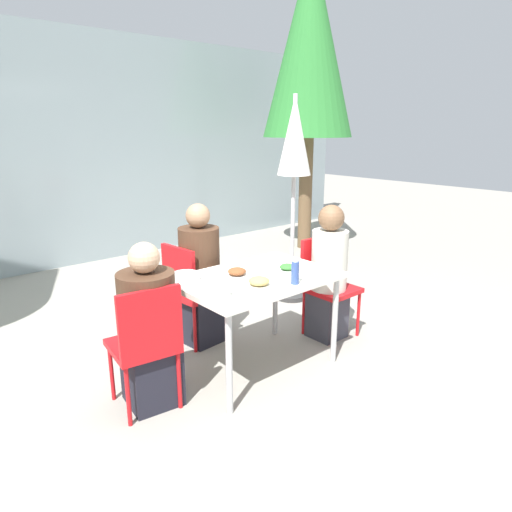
% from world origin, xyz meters
% --- Properties ---
extents(ground_plane, '(24.00, 24.00, 0.00)m').
position_xyz_m(ground_plane, '(0.00, 0.00, 0.00)').
color(ground_plane, gray).
extents(building_facade, '(10.00, 0.20, 3.00)m').
position_xyz_m(building_facade, '(0.00, 3.76, 1.50)').
color(building_facade, '#89999E').
rests_on(building_facade, ground).
extents(dining_table, '(1.15, 0.79, 0.75)m').
position_xyz_m(dining_table, '(0.00, 0.00, 0.68)').
color(dining_table, silver).
rests_on(dining_table, ground).
extents(chair_left, '(0.45, 0.45, 0.87)m').
position_xyz_m(chair_left, '(-0.89, 0.03, 0.51)').
color(chair_left, red).
rests_on(chair_left, ground).
extents(person_left, '(0.37, 0.37, 1.11)m').
position_xyz_m(person_left, '(-0.83, 0.11, 0.52)').
color(person_left, black).
rests_on(person_left, ground).
extents(chair_right, '(0.40, 0.40, 0.87)m').
position_xyz_m(chair_right, '(0.88, 0.08, 0.51)').
color(chair_right, red).
rests_on(chair_right, ground).
extents(person_right, '(0.31, 0.31, 1.18)m').
position_xyz_m(person_right, '(0.83, -0.00, 0.57)').
color(person_right, '#383842').
rests_on(person_right, ground).
extents(chair_far, '(0.44, 0.44, 0.87)m').
position_xyz_m(chair_far, '(-0.15, 0.69, 0.51)').
color(chair_far, red).
rests_on(chair_far, ground).
extents(person_far, '(0.34, 0.34, 1.21)m').
position_xyz_m(person_far, '(-0.06, 0.65, 0.57)').
color(person_far, black).
rests_on(person_far, ground).
extents(closed_umbrella, '(0.36, 0.36, 2.11)m').
position_xyz_m(closed_umbrella, '(1.28, 0.89, 1.58)').
color(closed_umbrella, '#333333').
rests_on(closed_umbrella, ground).
extents(plate_0, '(0.21, 0.21, 0.06)m').
position_xyz_m(plate_0, '(0.24, -0.08, 0.77)').
color(plate_0, white).
rests_on(plate_0, dining_table).
extents(plate_1, '(0.26, 0.26, 0.07)m').
position_xyz_m(plate_1, '(-0.14, -0.20, 0.77)').
color(plate_1, white).
rests_on(plate_1, dining_table).
extents(plate_2, '(0.24, 0.24, 0.07)m').
position_xyz_m(plate_2, '(-0.12, 0.07, 0.77)').
color(plate_2, white).
rests_on(plate_2, dining_table).
extents(bottle, '(0.06, 0.06, 0.18)m').
position_xyz_m(bottle, '(0.09, -0.31, 0.83)').
color(bottle, '#334C8E').
rests_on(bottle, dining_table).
extents(drinking_cup, '(0.08, 0.08, 0.09)m').
position_xyz_m(drinking_cup, '(-0.44, -0.19, 0.79)').
color(drinking_cup, white).
rests_on(drinking_cup, dining_table).
extents(salad_bowl, '(0.20, 0.20, 0.05)m').
position_xyz_m(salad_bowl, '(-0.44, 0.26, 0.77)').
color(salad_bowl, white).
rests_on(salad_bowl, dining_table).
extents(tree_behind_right, '(1.28, 1.28, 4.20)m').
position_xyz_m(tree_behind_right, '(2.97, 2.29, 2.89)').
color(tree_behind_right, brown).
rests_on(tree_behind_right, ground).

